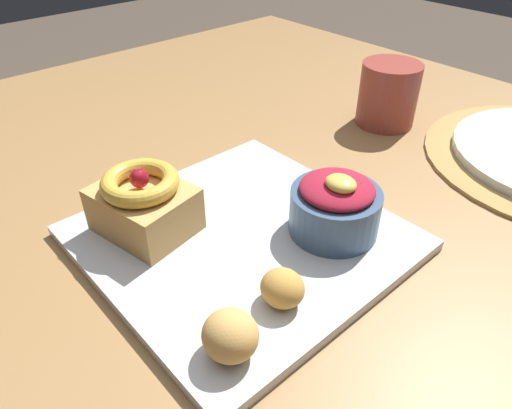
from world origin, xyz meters
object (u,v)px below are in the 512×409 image
object	(u,v)px
fritter_front	(282,288)
fritter_middle	(230,335)
cake_slice	(144,203)
berry_ramekin	(335,206)
front_plate	(242,238)
coffee_mug	(388,94)

from	to	relation	value
fritter_front	fritter_middle	world-z (taller)	fritter_middle
cake_slice	fritter_middle	world-z (taller)	cake_slice
berry_ramekin	fritter_front	world-z (taller)	berry_ramekin
front_plate	berry_ramekin	xyz separation A→B (m)	(0.06, 0.08, 0.04)
front_plate	fritter_middle	xyz separation A→B (m)	(0.11, -0.10, 0.03)
fritter_front	coffee_mug	xyz separation A→B (m)	(-0.17, 0.39, 0.02)
fritter_middle	berry_ramekin	bearing A→B (deg)	105.24
front_plate	berry_ramekin	bearing A→B (deg)	51.92
cake_slice	berry_ramekin	bearing A→B (deg)	47.28
cake_slice	coffee_mug	world-z (taller)	coffee_mug
cake_slice	fritter_front	bearing A→B (deg)	11.23
front_plate	coffee_mug	xyz separation A→B (m)	(-0.07, 0.35, 0.04)
fritter_front	fritter_middle	xyz separation A→B (m)	(0.01, -0.07, 0.00)
front_plate	fritter_front	size ratio (longest dim) A/B	7.33
berry_ramekin	fritter_middle	distance (m)	0.19
fritter_front	coffee_mug	bearing A→B (deg)	113.65
fritter_front	cake_slice	bearing A→B (deg)	-168.77
berry_ramekin	coffee_mug	world-z (taller)	coffee_mug
cake_slice	fritter_front	size ratio (longest dim) A/B	2.74
cake_slice	front_plate	bearing A→B (deg)	42.87
berry_ramekin	fritter_front	bearing A→B (deg)	-71.55
cake_slice	berry_ramekin	size ratio (longest dim) A/B	1.19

